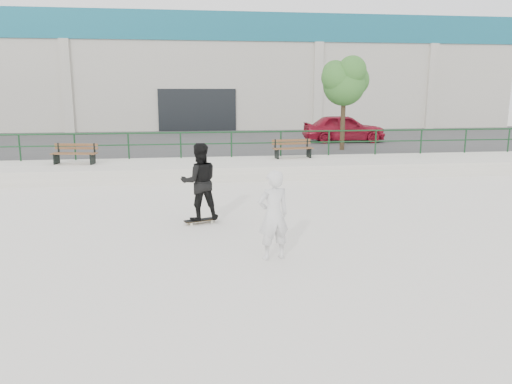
{
  "coord_description": "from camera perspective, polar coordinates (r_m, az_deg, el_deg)",
  "views": [
    {
      "loc": [
        -0.8,
        -8.96,
        3.15
      ],
      "look_at": [
        0.75,
        2.0,
        0.87
      ],
      "focal_mm": 35.0,
      "sensor_mm": 36.0,
      "label": 1
    }
  ],
  "objects": [
    {
      "name": "standing_skater",
      "position": [
        11.86,
        -6.48,
        1.17
      ],
      "size": [
        0.99,
        0.82,
        1.84
      ],
      "primitive_type": "imported",
      "rotation": [
        0.0,
        0.0,
        3.29
      ],
      "color": "black",
      "rests_on": "skateboard"
    },
    {
      "name": "bench_right",
      "position": [
        19.79,
        4.2,
        4.97
      ],
      "size": [
        1.64,
        0.62,
        0.74
      ],
      "rotation": [
        0.0,
        0.0,
        0.1
      ],
      "color": "#55341D",
      "rests_on": "ledge"
    },
    {
      "name": "seated_skater",
      "position": [
        9.31,
        1.99,
        -2.67
      ],
      "size": [
        0.7,
        0.55,
        1.71
      ],
      "primitive_type": "imported",
      "rotation": [
        0.0,
        0.0,
        3.39
      ],
      "color": "silver",
      "rests_on": "ground"
    },
    {
      "name": "tree",
      "position": [
        22.69,
        10.12,
        12.49
      ],
      "size": [
        2.3,
        2.04,
        4.08
      ],
      "color": "#443622",
      "rests_on": "parking_strip"
    },
    {
      "name": "railing",
      "position": [
        19.87,
        -5.72,
        6.06
      ],
      "size": [
        28.0,
        0.06,
        1.03
      ],
      "color": "#163E20",
      "rests_on": "ledge"
    },
    {
      "name": "ledge",
      "position": [
        18.7,
        -5.49,
        2.65
      ],
      "size": [
        30.0,
        3.0,
        0.5
      ],
      "primitive_type": "cube",
      "color": "beige",
      "rests_on": "ground"
    },
    {
      "name": "commercial_building",
      "position": [
        40.98,
        -7.1,
        13.54
      ],
      "size": [
        44.2,
        16.33,
        8.0
      ],
      "color": "beige",
      "rests_on": "ground"
    },
    {
      "name": "bench_left",
      "position": [
        19.29,
        -20.0,
        4.13
      ],
      "size": [
        1.67,
        0.76,
        0.74
      ],
      "rotation": [
        0.0,
        0.0,
        -0.19
      ],
      "color": "#55341D",
      "rests_on": "ledge"
    },
    {
      "name": "ground",
      "position": [
        9.53,
        -2.79,
        -7.7
      ],
      "size": [
        120.0,
        120.0,
        0.0
      ],
      "primitive_type": "plane",
      "color": "silver",
      "rests_on": "ground"
    },
    {
      "name": "skateboard",
      "position": [
        12.07,
        -6.38,
        -3.23
      ],
      "size": [
        0.8,
        0.45,
        0.09
      ],
      "rotation": [
        0.0,
        0.0,
        0.34
      ],
      "color": "black",
      "rests_on": "ground"
    },
    {
      "name": "red_car",
      "position": [
        26.23,
        10.0,
        7.21
      ],
      "size": [
        4.25,
        1.93,
        1.41
      ],
      "primitive_type": "imported",
      "rotation": [
        0.0,
        0.0,
        1.51
      ],
      "color": "maroon",
      "rests_on": "parking_strip"
    },
    {
      "name": "parking_strip",
      "position": [
        27.13,
        -6.32,
        5.42
      ],
      "size": [
        60.0,
        14.0,
        0.5
      ],
      "primitive_type": "cube",
      "color": "#393939",
      "rests_on": "ground"
    }
  ]
}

